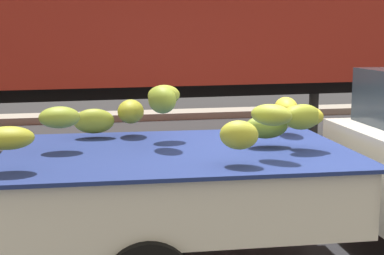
{
  "coord_description": "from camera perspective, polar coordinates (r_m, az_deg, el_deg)",
  "views": [
    {
      "loc": [
        -2.13,
        -4.38,
        2.02
      ],
      "look_at": [
        -1.11,
        0.31,
        1.22
      ],
      "focal_mm": 52.04,
      "sensor_mm": 36.0,
      "label": 1
    }
  ],
  "objects": [
    {
      "name": "curb_strip",
      "position": [
        13.57,
        -3.14,
        1.31
      ],
      "size": [
        80.0,
        0.8,
        0.16
      ],
      "primitive_type": "cube",
      "color": "gray",
      "rests_on": "ground"
    },
    {
      "name": "semi_trailer",
      "position": [
        9.49,
        -6.07,
        12.62
      ],
      "size": [
        12.1,
        3.13,
        3.95
      ],
      "rotation": [
        0.0,
        0.0,
        0.05
      ],
      "color": "maroon",
      "rests_on": "ground"
    }
  ]
}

